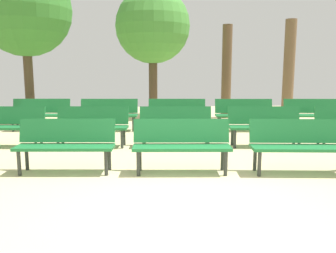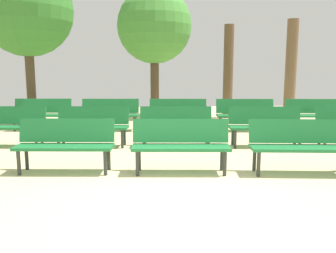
# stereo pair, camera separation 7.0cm
# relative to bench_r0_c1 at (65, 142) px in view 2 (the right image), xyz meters

# --- Properties ---
(ground_plane) EXTENTS (24.24, 24.24, 0.00)m
(ground_plane) POSITION_rel_bench_r0_c1_xyz_m (1.78, -1.73, -0.50)
(ground_plane) COLOR beige
(bench_r0_c1) EXTENTS (1.63, 0.58, 0.87)m
(bench_r0_c1) POSITION_rel_bench_r0_c1_xyz_m (0.00, 0.00, 0.00)
(bench_r0_c1) COLOR #1E7238
(bench_r0_c1) RESTS_ON ground_plane
(bench_r0_c2) EXTENTS (1.63, 0.58, 0.87)m
(bench_r0_c2) POSITION_rel_bench_r0_c1_xyz_m (1.91, -0.15, 0.00)
(bench_r0_c2) COLOR #1E7238
(bench_r0_c2) RESTS_ON ground_plane
(bench_r0_c3) EXTENTS (1.64, 0.62, 0.87)m
(bench_r0_c3) POSITION_rel_bench_r0_c1_xyz_m (3.85, -0.31, 0.00)
(bench_r0_c3) COLOR #1E7238
(bench_r0_c3) RESTS_ON ground_plane
(bench_r1_c0) EXTENTS (1.64, 0.62, 0.87)m
(bench_r1_c0) POSITION_rel_bench_r0_c1_xyz_m (-1.73, 2.12, 0.00)
(bench_r1_c0) COLOR #1E7238
(bench_r1_c0) RESTS_ON ground_plane
(bench_r1_c1) EXTENTS (1.64, 0.63, 0.87)m
(bench_r1_c1) POSITION_rel_bench_r0_c1_xyz_m (0.14, 2.01, 0.00)
(bench_r1_c1) COLOR #1E7238
(bench_r1_c1) RESTS_ON ground_plane
(bench_r1_c2) EXTENTS (1.62, 0.57, 0.87)m
(bench_r1_c2) POSITION_rel_bench_r0_c1_xyz_m (1.99, 1.87, 0.00)
(bench_r1_c2) COLOR #1E7238
(bench_r1_c2) RESTS_ON ground_plane
(bench_r1_c3) EXTENTS (1.63, 0.58, 0.87)m
(bench_r1_c3) POSITION_rel_bench_r0_c1_xyz_m (3.97, 1.75, 0.00)
(bench_r1_c3) COLOR #1E7238
(bench_r1_c3) RESTS_ON ground_plane
(bench_r2_c0) EXTENTS (1.62, 0.57, 0.87)m
(bench_r2_c0) POSITION_rel_bench_r0_c1_xyz_m (-1.60, 4.23, 0.00)
(bench_r2_c0) COLOR #1E7238
(bench_r2_c0) RESTS_ON ground_plane
(bench_r2_c1) EXTENTS (1.63, 0.57, 0.87)m
(bench_r2_c1) POSITION_rel_bench_r0_c1_xyz_m (0.31, 4.07, 0.00)
(bench_r2_c1) COLOR #1E7238
(bench_r2_c1) RESTS_ON ground_plane
(bench_r2_c2) EXTENTS (1.63, 0.61, 0.87)m
(bench_r2_c2) POSITION_rel_bench_r0_c1_xyz_m (2.21, 3.95, 0.00)
(bench_r2_c2) COLOR #1E7238
(bench_r2_c2) RESTS_ON ground_plane
(bench_r2_c3) EXTENTS (1.63, 0.60, 0.87)m
(bench_r2_c3) POSITION_rel_bench_r0_c1_xyz_m (4.09, 3.79, 0.00)
(bench_r2_c3) COLOR #1E7238
(bench_r2_c3) RESTS_ON ground_plane
(bench_r2_c4) EXTENTS (1.64, 0.64, 0.87)m
(bench_r2_c4) POSITION_rel_bench_r0_c1_xyz_m (6.02, 3.67, 0.00)
(bench_r2_c4) COLOR #1E7238
(bench_r2_c4) RESTS_ON ground_plane
(tree_0) EXTENTS (2.65, 2.65, 4.54)m
(tree_0) POSITION_rel_bench_r0_c1_xyz_m (1.63, 7.07, 2.69)
(tree_0) COLOR #4C3A28
(tree_0) RESTS_ON ground_plane
(tree_1) EXTENTS (2.73, 2.73, 4.80)m
(tree_1) POSITION_rel_bench_r0_c1_xyz_m (-2.18, 5.20, 2.91)
(tree_1) COLOR #4C3A28
(tree_1) RESTS_ON ground_plane
(tree_2) EXTENTS (0.40, 0.40, 3.44)m
(tree_2) POSITION_rel_bench_r0_c1_xyz_m (6.49, 6.67, 1.22)
(tree_2) COLOR brown
(tree_2) RESTS_ON ground_plane
(tree_3) EXTENTS (0.34, 0.34, 3.22)m
(tree_3) POSITION_rel_bench_r0_c1_xyz_m (4.18, 6.47, 1.10)
(tree_3) COLOR brown
(tree_3) RESTS_ON ground_plane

